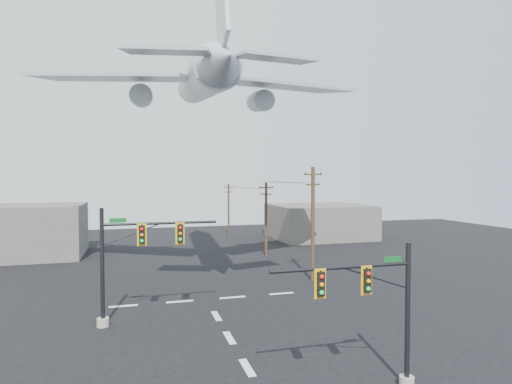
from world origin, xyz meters
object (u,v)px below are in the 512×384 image
object	(u,v)px
signal_mast_far	(129,262)
utility_pole_a	(313,221)
utility_pole_c	(229,209)
utility_pole_b	(266,218)
signal_mast_near	(380,312)
airliner	(202,81)

from	to	relation	value
signal_mast_far	utility_pole_a	distance (m)	17.34
signal_mast_far	utility_pole_c	world-z (taller)	utility_pole_c
utility_pole_b	utility_pole_c	distance (m)	16.06
utility_pole_a	utility_pole_c	world-z (taller)	utility_pole_a
utility_pole_a	signal_mast_far	bearing A→B (deg)	-173.56
signal_mast_far	utility_pole_a	bearing A→B (deg)	25.14
utility_pole_a	signal_mast_near	bearing A→B (deg)	-123.95
signal_mast_near	utility_pole_b	size ratio (longest dim) A/B	0.78
signal_mast_far	utility_pole_b	world-z (taller)	utility_pole_b
signal_mast_near	utility_pole_c	distance (m)	47.85
signal_mast_near	utility_pole_c	world-z (taller)	utility_pole_c
utility_pole_b	airliner	size ratio (longest dim) A/B	0.27
signal_mast_far	utility_pole_c	xyz separation A→B (m)	(14.24, 35.94, 0.36)
utility_pole_c	utility_pole_b	bearing A→B (deg)	-104.83
utility_pole_a	utility_pole_c	bearing A→B (deg)	74.12
utility_pole_b	signal_mast_far	bearing A→B (deg)	-106.99
signal_mast_far	airliner	size ratio (longest dim) A/B	0.24
signal_mast_near	utility_pole_c	size ratio (longest dim) A/B	0.81
signal_mast_near	signal_mast_far	bearing A→B (deg)	131.65
utility_pole_b	airliner	xyz separation A→B (m)	(-8.75, -8.47, 13.54)
utility_pole_b	utility_pole_c	bearing A→B (deg)	113.90
utility_pole_c	airliner	bearing A→B (deg)	-125.94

